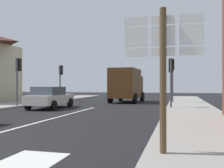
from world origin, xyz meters
name	(u,v)px	position (x,y,z in m)	size (l,w,h in m)	color
ground_plane	(84,110)	(0.00, 10.00, 0.00)	(80.00, 80.00, 0.00)	black
sidewalk_right	(195,116)	(6.53, 8.00, 0.07)	(3.10, 44.00, 0.14)	gray
lane_centre_stripe	(55,118)	(0.00, 6.00, 0.01)	(0.16, 12.00, 0.01)	silver
lane_turn_arrow	(19,166)	(2.74, -1.00, 0.01)	(1.20, 2.20, 0.01)	silver
sedan_far	(50,97)	(-2.67, 10.63, 0.76)	(2.04, 4.23, 1.47)	beige
delivery_truck	(127,84)	(1.14, 18.11, 1.65)	(2.71, 5.11, 3.05)	#4C2D14
route_sign_post	(163,65)	(5.40, 0.17, 2.00)	(1.66, 0.14, 3.20)	brown
traffic_light_far_right	(173,71)	(5.28, 17.47, 2.80)	(0.30, 0.49, 3.79)	#47474C
traffic_light_far_left	(61,75)	(-5.28, 17.80, 2.58)	(0.30, 0.49, 3.49)	#47474C
traffic_light_near_left	(18,71)	(-5.28, 10.86, 2.57)	(0.30, 0.49, 3.48)	#47474C
traffic_light_near_right	(171,72)	(5.28, 11.99, 2.45)	(0.30, 0.49, 3.31)	#47474C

